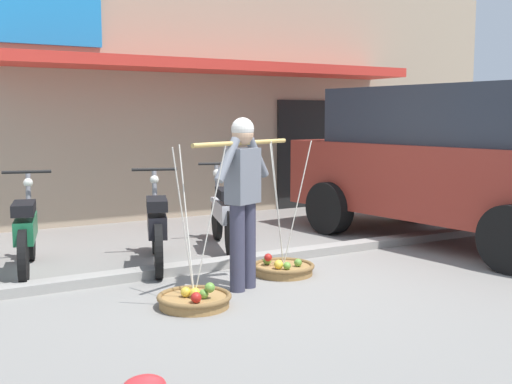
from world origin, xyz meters
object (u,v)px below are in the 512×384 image
object	(u,v)px
fruit_basket_left_side	(195,299)
motorcycle_third_in_row	(224,214)
motorcycle_nearest_shop	(26,232)
motorcycle_second_in_row	(157,227)
fruit_basket_right_side	(283,268)
parked_truck	(459,159)
fruit_vendor	(243,192)

from	to	relation	value
fruit_basket_left_side	motorcycle_third_in_row	size ratio (longest dim) A/B	0.83
motorcycle_nearest_shop	motorcycle_second_in_row	world-z (taller)	same
fruit_basket_right_side	parked_truck	bearing A→B (deg)	5.67
motorcycle_second_in_row	motorcycle_third_in_row	bearing A→B (deg)	21.86
fruit_vendor	motorcycle_third_in_row	bearing A→B (deg)	68.14
fruit_basket_left_side	motorcycle_nearest_shop	size ratio (longest dim) A/B	0.81
fruit_vendor	fruit_basket_left_side	xyz separation A→B (m)	(-0.67, -0.30, -0.90)
motorcycle_nearest_shop	motorcycle_second_in_row	distance (m)	1.41
fruit_vendor	fruit_basket_right_side	bearing A→B (deg)	24.07
motorcycle_third_in_row	motorcycle_nearest_shop	bearing A→B (deg)	-179.01
motorcycle_third_in_row	parked_truck	distance (m)	3.23
motorcycle_nearest_shop	motorcycle_third_in_row	xyz separation A→B (m)	(2.44, 0.04, 0.00)
motorcycle_third_in_row	fruit_vendor	bearing A→B (deg)	-111.86
fruit_vendor	motorcycle_nearest_shop	xyz separation A→B (m)	(-1.72, 1.76, -0.52)
motorcycle_third_in_row	parked_truck	size ratio (longest dim) A/B	0.35
motorcycle_nearest_shop	motorcycle_second_in_row	bearing A→B (deg)	-16.35
fruit_basket_left_side	parked_truck	xyz separation A→B (m)	(4.31, 0.89, 1.06)
fruit_basket_right_side	motorcycle_third_in_row	world-z (taller)	fruit_basket_right_side
fruit_vendor	motorcycle_second_in_row	bearing A→B (deg)	105.07
fruit_basket_right_side	motorcycle_second_in_row	distance (m)	1.53
fruit_vendor	motorcycle_second_in_row	world-z (taller)	fruit_vendor
fruit_basket_left_side	fruit_basket_right_side	xyz separation A→B (m)	(1.33, 0.60, -0.00)
parked_truck	motorcycle_third_in_row	bearing A→B (deg)	157.42
motorcycle_nearest_shop	parked_truck	xyz separation A→B (m)	(5.36, -1.17, 0.68)
fruit_basket_right_side	motorcycle_second_in_row	bearing A→B (deg)	133.94
fruit_basket_left_side	motorcycle_third_in_row	bearing A→B (deg)	56.55
motorcycle_nearest_shop	motorcycle_third_in_row	world-z (taller)	same
fruit_basket_left_side	motorcycle_nearest_shop	distance (m)	2.35
fruit_basket_right_side	fruit_basket_left_side	bearing A→B (deg)	-155.79
motorcycle_second_in_row	motorcycle_third_in_row	xyz separation A→B (m)	(1.09, 0.44, 0.00)
motorcycle_nearest_shop	motorcycle_second_in_row	size ratio (longest dim) A/B	1.03
fruit_vendor	motorcycle_nearest_shop	world-z (taller)	fruit_vendor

